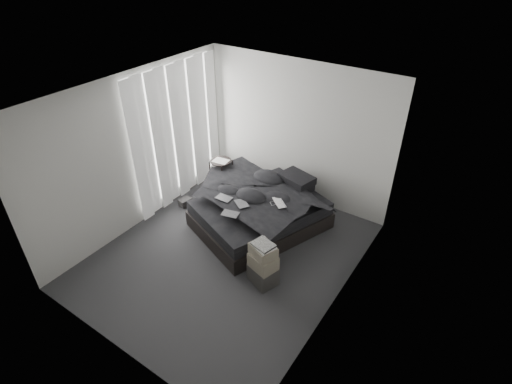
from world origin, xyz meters
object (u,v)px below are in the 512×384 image
Objects in this scene: side_stand at (222,178)px; box_lower at (263,274)px; laptop at (276,199)px; bed at (260,219)px.

side_stand is 1.84× the size of box_lower.
laptop is at bearing 111.93° from box_lower.
laptop is 1.22m from box_lower.
bed is 5.16× the size of box_lower.
box_lower is at bearing -29.36° from laptop.
side_stand is 2.45m from box_lower.
bed is at bearing 125.62° from box_lower.
box_lower is at bearing -37.94° from side_stand.
box_lower is (1.92, -1.50, -0.22)m from side_stand.
bed is at bearing -20.45° from side_stand.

